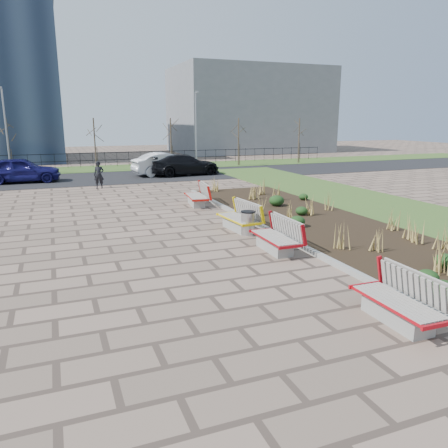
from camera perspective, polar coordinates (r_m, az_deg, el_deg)
name	(u,v)px	position (r m, az deg, el deg)	size (l,w,h in m)	color
ground	(211,296)	(10.12, -1.77, -9.42)	(120.00, 120.00, 0.00)	#7B6355
planting_bed	(321,224)	(17.11, 12.49, 0.04)	(4.50, 18.00, 0.10)	black
planting_curb	(266,228)	(15.95, 5.50, -0.58)	(0.16, 18.00, 0.15)	gray
grass_verge_near	(417,215)	(20.10, 23.85, 1.10)	(5.00, 38.00, 0.04)	#33511E
grass_verge_far	(95,169)	(37.13, -16.50, 6.91)	(80.00, 5.00, 0.04)	#33511E
road	(103,178)	(31.19, -15.50, 5.80)	(80.00, 7.00, 0.02)	black
bench_a	(398,299)	(9.35, 21.76, -9.10)	(0.90, 2.10, 1.00)	red
bench_b	(275,235)	(13.37, 6.62, -1.49)	(0.90, 2.10, 1.00)	#A20A13
bench_c	(238,217)	(15.86, 1.85, 0.98)	(0.90, 2.10, 1.00)	yellow
bench_d	(196,195)	(20.48, -3.67, 3.82)	(0.90, 2.10, 1.00)	red
litter_bin	(248,223)	(15.25, 3.13, 0.10)	(0.49, 0.49, 0.82)	#B2B2B7
pedestrian	(99,175)	(26.55, -16.03, 6.19)	(0.58, 0.38, 1.58)	black
car_blue	(21,170)	(30.64, -24.99, 6.42)	(1.88, 4.68, 1.60)	#141251
car_silver	(167,164)	(31.86, -7.48, 7.80)	(1.70, 4.87, 1.60)	#B7B9C0
car_black	(184,165)	(31.73, -5.22, 7.74)	(2.10, 5.17, 1.50)	black
tree_b	(9,146)	(35.46, -26.30, 9.08)	(1.40, 1.40, 4.00)	#4C3D2D
tree_c	(95,145)	(35.48, -16.50, 9.91)	(1.40, 1.40, 4.00)	#4C3D2D
tree_d	(171,143)	(36.49, -6.94, 10.44)	(1.40, 1.40, 4.00)	#4C3D2D
tree_e	(238,142)	(38.43, 1.91, 10.69)	(1.40, 1.40, 4.00)	#4C3D2D
tree_f	(299,141)	(41.16, 9.75, 10.69)	(1.40, 1.40, 4.00)	#4C3D2D
lamp_west	(6,132)	(34.92, -26.54, 10.66)	(0.24, 0.60, 6.00)	gray
lamp_east	(196,131)	(36.53, -3.68, 12.09)	(0.24, 0.60, 6.00)	gray
railing_fence	(93,160)	(38.56, -16.77, 8.05)	(44.00, 0.10, 1.20)	black
building_grey	(249,110)	(55.80, 3.28, 14.60)	(18.00, 12.00, 10.00)	slate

